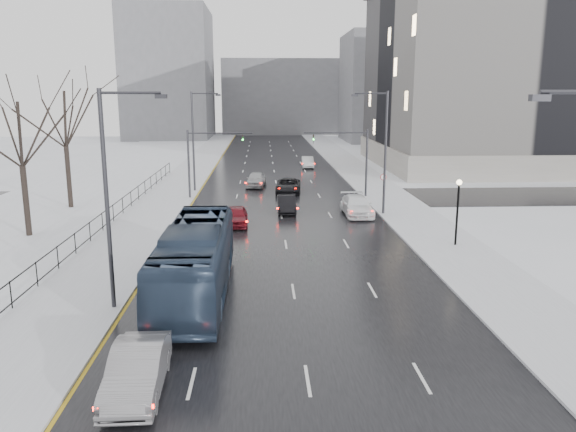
{
  "coord_description": "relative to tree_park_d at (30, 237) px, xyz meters",
  "views": [
    {
      "loc": [
        -1.49,
        -4.72,
        9.75
      ],
      "look_at": [
        0.03,
        28.52,
        2.5
      ],
      "focal_mm": 35.0,
      "sensor_mm": 36.0,
      "label": 1
    }
  ],
  "objects": [
    {
      "name": "bus",
      "position": [
        13.0,
        -12.31,
        1.81
      ],
      "size": [
        2.99,
        12.71,
        3.54
      ],
      "primitive_type": "imported",
      "rotation": [
        0.0,
        0.0,
        -0.0
      ],
      "color": "#28374E",
      "rests_on": "road"
    },
    {
      "name": "park_strip",
      "position": [
        -2.2,
        26.0,
        0.06
      ],
      "size": [
        14.0,
        150.0,
        0.12
      ],
      "primitive_type": "cube",
      "color": "white",
      "rests_on": "ground"
    },
    {
      "name": "streetlight_r_mid",
      "position": [
        25.97,
        6.0,
        5.62
      ],
      "size": [
        2.95,
        0.25,
        10.0
      ],
      "color": "#2D2D33",
      "rests_on": "ground"
    },
    {
      "name": "mast_signal_left",
      "position": [
        10.47,
        14.0,
        4.11
      ],
      "size": [
        6.1,
        0.33,
        6.5
      ],
      "color": "#2D2D33",
      "rests_on": "ground"
    },
    {
      "name": "mast_signal_right",
      "position": [
        25.13,
        14.0,
        4.11
      ],
      "size": [
        6.1,
        0.33,
        6.5
      ],
      "color": "#2D2D33",
      "rests_on": "ground"
    },
    {
      "name": "sedan_right_distant",
      "position": [
        22.4,
        36.52,
        0.76
      ],
      "size": [
        1.65,
        4.43,
        1.45
      ],
      "primitive_type": "imported",
      "rotation": [
        0.0,
        0.0,
        -0.03
      ],
      "color": "silver",
      "rests_on": "road"
    },
    {
      "name": "no_uturn_sign",
      "position": [
        27.0,
        10.0,
        2.3
      ],
      "size": [
        0.6,
        0.06,
        2.7
      ],
      "color": "#2D2D33",
      "rests_on": "sidewalk_right"
    },
    {
      "name": "bldg_far_left",
      "position": [
        -4.2,
        91.0,
        14.0
      ],
      "size": [
        18.0,
        22.0,
        28.0
      ],
      "primitive_type": "cube",
      "color": "slate",
      "rests_on": "ground"
    },
    {
      "name": "civic_building",
      "position": [
        52.8,
        38.0,
        11.21
      ],
      "size": [
        41.0,
        31.0,
        24.8
      ],
      "color": "gray",
      "rests_on": "ground"
    },
    {
      "name": "sidewalk_left",
      "position": [
        7.3,
        26.0,
        0.08
      ],
      "size": [
        5.0,
        150.0,
        0.16
      ],
      "primitive_type": "cube",
      "color": "silver",
      "rests_on": "ground"
    },
    {
      "name": "bldg_far_center",
      "position": [
        21.8,
        106.0,
        9.0
      ],
      "size": [
        30.0,
        18.0,
        18.0
      ],
      "primitive_type": "cube",
      "color": "slate",
      "rests_on": "ground"
    },
    {
      "name": "iron_fence",
      "position": [
        4.8,
        -4.0,
        0.91
      ],
      "size": [
        0.06,
        70.0,
        1.3
      ],
      "color": "black",
      "rests_on": "sidewalk_left"
    },
    {
      "name": "sedan_center_near",
      "position": [
        14.3,
        2.65,
        0.76
      ],
      "size": [
        1.8,
        4.27,
        1.44
      ],
      "primitive_type": "imported",
      "rotation": [
        0.0,
        0.0,
        0.02
      ],
      "color": "maroon",
      "rests_on": "road"
    },
    {
      "name": "road",
      "position": [
        17.8,
        26.0,
        0.02
      ],
      "size": [
        16.0,
        150.0,
        0.04
      ],
      "primitive_type": "cube",
      "color": "black",
      "rests_on": "ground"
    },
    {
      "name": "streetlight_l_far",
      "position": [
        9.63,
        18.0,
        5.62
      ],
      "size": [
        2.95,
        0.25,
        10.0
      ],
      "color": "#2D2D33",
      "rests_on": "ground"
    },
    {
      "name": "bldg_far_right",
      "position": [
        45.8,
        81.0,
        11.0
      ],
      "size": [
        24.0,
        20.0,
        22.0
      ],
      "primitive_type": "cube",
      "color": "slate",
      "rests_on": "ground"
    },
    {
      "name": "cross_road",
      "position": [
        17.8,
        14.0,
        0.02
      ],
      "size": [
        130.0,
        10.0,
        0.04
      ],
      "primitive_type": "cube",
      "color": "black",
      "rests_on": "ground"
    },
    {
      "name": "sedan_center_far",
      "position": [
        15.61,
        20.69,
        0.84
      ],
      "size": [
        2.41,
        4.88,
        1.6
      ],
      "primitive_type": "imported",
      "rotation": [
        0.0,
        0.0,
        -0.11
      ],
      "color": "#9EA0A3",
      "rests_on": "road"
    },
    {
      "name": "sedan_right_near",
      "position": [
        18.3,
        7.22,
        0.74
      ],
      "size": [
        1.51,
        4.25,
        1.4
      ],
      "primitive_type": "imported",
      "rotation": [
        0.0,
        0.0,
        -0.01
      ],
      "color": "black",
      "rests_on": "road"
    },
    {
      "name": "sidewalk_right",
      "position": [
        28.3,
        26.0,
        0.08
      ],
      "size": [
        5.0,
        150.0,
        0.16
      ],
      "primitive_type": "cube",
      "color": "silver",
      "rests_on": "ground"
    },
    {
      "name": "tree_park_d",
      "position": [
        0.0,
        0.0,
        0.0
      ],
      "size": [
        8.75,
        8.75,
        12.5
      ],
      "primitive_type": null,
      "color": "black",
      "rests_on": "ground"
    },
    {
      "name": "sedan_right_cross",
      "position": [
        18.87,
        16.85,
        0.75
      ],
      "size": [
        2.81,
        5.33,
        1.43
      ],
      "primitive_type": "imported",
      "rotation": [
        0.0,
        0.0,
        -0.09
      ],
      "color": "black",
      "rests_on": "road"
    },
    {
      "name": "sedan_left_near",
      "position": [
        12.1,
        -21.5,
        0.83
      ],
      "size": [
        1.84,
        4.87,
        1.59
      ],
      "primitive_type": "imported",
      "rotation": [
        0.0,
        0.0,
        0.03
      ],
      "color": "gray",
      "rests_on": "road"
    },
    {
      "name": "sedan_right_far",
      "position": [
        23.98,
        5.9,
        0.83
      ],
      "size": [
        2.29,
        5.46,
        1.58
      ],
      "primitive_type": "imported",
      "rotation": [
        0.0,
        0.0,
        0.02
      ],
      "color": "white",
      "rests_on": "road"
    },
    {
      "name": "lamppost_r_mid",
      "position": [
        28.8,
        -4.0,
        2.94
      ],
      "size": [
        0.36,
        0.36,
        4.28
      ],
      "color": "black",
      "rests_on": "sidewalk_right"
    },
    {
      "name": "streetlight_l_near",
      "position": [
        9.63,
        -14.0,
        5.62
      ],
      "size": [
        2.95,
        0.25,
        10.0
      ],
      "color": "#2D2D33",
      "rests_on": "ground"
    },
    {
      "name": "tree_park_e",
      "position": [
        -0.4,
        10.0,
        0.0
      ],
      "size": [
        9.45,
        9.45,
        13.5
      ],
      "primitive_type": null,
      "color": "black",
      "rests_on": "ground"
    }
  ]
}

